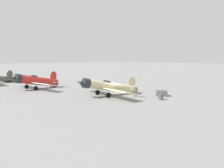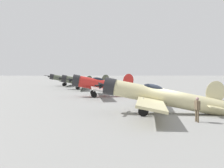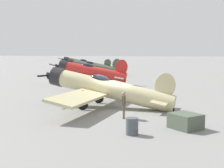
# 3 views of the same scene
# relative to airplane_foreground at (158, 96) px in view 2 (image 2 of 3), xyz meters

# --- Properties ---
(ground_plane) EXTENTS (400.00, 400.00, 0.00)m
(ground_plane) POSITION_rel_airplane_foreground_xyz_m (0.09, 0.53, -1.42)
(ground_plane) COLOR gray
(airplane_foreground) EXTENTS (12.86, 10.61, 3.17)m
(airplane_foreground) POSITION_rel_airplane_foreground_xyz_m (0.00, 0.00, 0.00)
(airplane_foreground) COLOR beige
(airplane_foreground) RESTS_ON ground_plane
(airplane_mid_apron) EXTENTS (13.16, 10.29, 3.29)m
(airplane_mid_apron) POSITION_rel_airplane_foreground_xyz_m (-15.08, -4.79, 0.13)
(airplane_mid_apron) COLOR red
(airplane_mid_apron) RESTS_ON ground_plane
(airplane_far_line) EXTENTS (13.36, 10.96, 3.16)m
(airplane_far_line) POSITION_rel_airplane_foreground_xyz_m (-30.54, -8.15, -0.08)
(airplane_far_line) COLOR #4C5442
(airplane_far_line) RESTS_ON ground_plane
(airplane_outer_stand) EXTENTS (11.97, 11.91, 3.13)m
(airplane_outer_stand) POSITION_rel_airplane_foreground_xyz_m (-42.43, -12.30, -0.04)
(airplane_outer_stand) COLOR #4C5442
(airplane_outer_stand) RESTS_ON ground_plane
(ground_crew_mechanic) EXTENTS (0.67, 0.28, 1.72)m
(ground_crew_mechanic) POSITION_rel_airplane_foreground_xyz_m (3.75, 1.90, -0.38)
(ground_crew_mechanic) COLOR brown
(ground_crew_mechanic) RESTS_ON ground_plane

